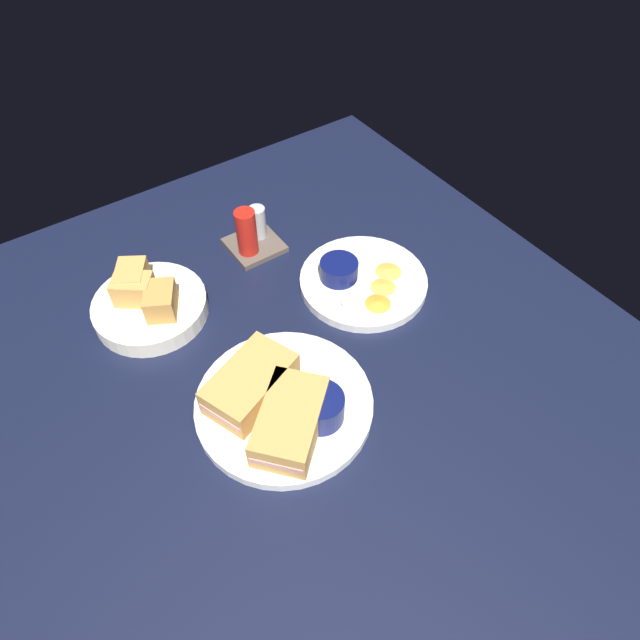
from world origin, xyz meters
TOP-DOWN VIEW (x-y plane):
  - ground_plane at (0.00, 0.00)cm, footprint 110.00×110.00cm
  - plate_sandwich_main at (-0.59, -3.63)cm, footprint 25.07×25.07cm
  - sandwich_half_near at (-3.62, 0.05)cm, footprint 14.90×11.82cm
  - sandwich_half_far at (-2.27, -8.09)cm, footprint 14.77×14.30cm
  - ramekin_dark_sauce at (2.26, -8.49)cm, footprint 6.53×6.53cm
  - spoon_by_dark_ramekin at (0.33, -3.53)cm, footprint 4.97×9.72cm
  - plate_chips_companion at (23.34, 9.32)cm, footprint 21.48×21.48cm
  - ramekin_light_gravy at (20.12, 12.01)cm, footprint 6.41×6.41cm
  - spoon_by_gravy_ramekin at (19.21, 7.15)cm, footprint 9.42×5.91cm
  - plantain_chip_scatter at (24.84, 5.89)cm, footprint 11.04×9.75cm
  - bread_basket_rear at (-8.85, 23.70)cm, footprint 18.08×18.08cm
  - condiment_caddy at (12.56, 27.79)cm, footprint 9.00×9.00cm

SIDE VIEW (x-z plane):
  - ground_plane at x=0.00cm, z-range -3.00..0.00cm
  - plate_sandwich_main at x=-0.59cm, z-range 0.00..1.60cm
  - plate_chips_companion at x=23.34cm, z-range 0.00..1.60cm
  - plantain_chip_scatter at x=24.84cm, z-range 1.60..2.20cm
  - spoon_by_dark_ramekin at x=0.33cm, z-range 1.56..2.36cm
  - spoon_by_gravy_ramekin at x=19.21cm, z-range 1.56..2.36cm
  - bread_basket_rear at x=-8.85cm, z-range -1.31..6.24cm
  - ramekin_light_gravy at x=20.12cm, z-range 1.73..4.94cm
  - condiment_caddy at x=12.56cm, z-range -1.34..8.16cm
  - ramekin_dark_sauce at x=2.26cm, z-range 1.75..6.06cm
  - sandwich_half_near at x=-3.62cm, z-range 1.60..6.40cm
  - sandwich_half_far at x=-2.27cm, z-range 1.60..6.40cm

